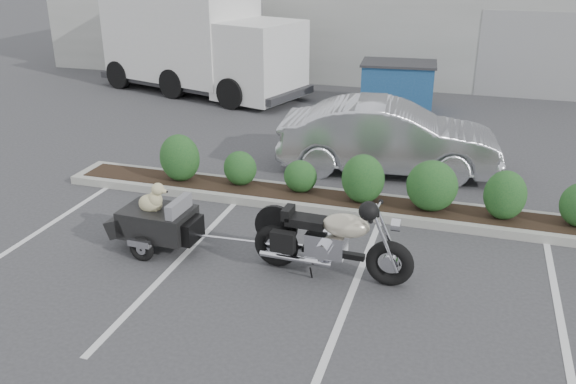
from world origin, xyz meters
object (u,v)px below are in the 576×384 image
(dumpster, at_px, (398,86))
(motorcycle, at_px, (331,242))
(sedan, at_px, (389,137))
(pet_trailer, at_px, (157,221))
(delivery_truck, at_px, (199,43))

(dumpster, bearing_deg, motorcycle, -92.70)
(sedan, xyz_separation_m, dumpster, (-0.51, 5.13, -0.05))
(pet_trailer, bearing_deg, dumpster, 78.25)
(sedan, bearing_deg, delivery_truck, 44.60)
(motorcycle, xyz_separation_m, pet_trailer, (-2.78, 0.02, -0.07))
(motorcycle, distance_m, sedan, 4.60)
(pet_trailer, distance_m, sedan, 5.43)
(sedan, bearing_deg, pet_trailer, 140.98)
(motorcycle, xyz_separation_m, dumpster, (-0.38, 9.73, 0.15))
(pet_trailer, bearing_deg, delivery_truck, 113.27)
(motorcycle, height_order, dumpster, dumpster)
(motorcycle, xyz_separation_m, sedan, (0.13, 4.59, 0.20))
(pet_trailer, height_order, delivery_truck, delivery_truck)
(pet_trailer, xyz_separation_m, delivery_truck, (-3.88, 10.07, 1.07))
(sedan, bearing_deg, motorcycle, 171.89)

